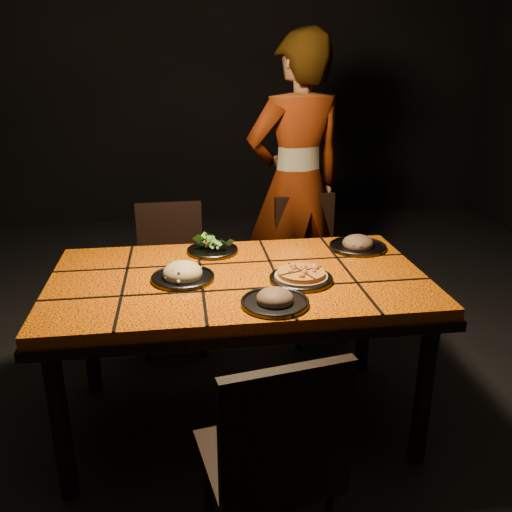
{
  "coord_description": "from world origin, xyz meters",
  "views": [
    {
      "loc": [
        -0.23,
        -2.14,
        1.64
      ],
      "look_at": [
        0.08,
        0.04,
        0.82
      ],
      "focal_mm": 38.0,
      "sensor_mm": 36.0,
      "label": 1
    }
  ],
  "objects": [
    {
      "name": "room_shell",
      "position": [
        0.0,
        0.0,
        1.5
      ],
      "size": [
        6.04,
        7.04,
        3.08
      ],
      "color": "black",
      "rests_on": "ground"
    },
    {
      "name": "dining_table",
      "position": [
        0.0,
        0.0,
        0.67
      ],
      "size": [
        1.62,
        0.92,
        0.75
      ],
      "color": "orange",
      "rests_on": "ground"
    },
    {
      "name": "chair_near",
      "position": [
        0.01,
        -0.84,
        0.5
      ],
      "size": [
        0.45,
        0.45,
        0.86
      ],
      "rotation": [
        0.0,
        0.0,
        3.32
      ],
      "color": "black",
      "rests_on": "ground"
    },
    {
      "name": "chair_far_left",
      "position": [
        -0.3,
        0.84,
        0.48
      ],
      "size": [
        0.39,
        0.39,
        0.84
      ],
      "rotation": [
        0.0,
        0.0,
        0.02
      ],
      "color": "black",
      "rests_on": "ground"
    },
    {
      "name": "chair_far_right",
      "position": [
        0.53,
        0.88,
        0.49
      ],
      "size": [
        0.44,
        0.44,
        0.85
      ],
      "rotation": [
        0.0,
        0.0,
        0.17
      ],
      "color": "black",
      "rests_on": "ground"
    },
    {
      "name": "diner",
      "position": [
        0.48,
        1.06,
        0.9
      ],
      "size": [
        0.74,
        0.59,
        1.79
      ],
      "primitive_type": "imported",
      "rotation": [
        0.0,
        0.0,
        3.41
      ],
      "color": "brown",
      "rests_on": "ground"
    },
    {
      "name": "plate_pizza",
      "position": [
        0.25,
        -0.1,
        0.77
      ],
      "size": [
        0.29,
        0.29,
        0.04
      ],
      "color": "#36363B",
      "rests_on": "dining_table"
    },
    {
      "name": "plate_pasta",
      "position": [
        -0.24,
        -0.01,
        0.77
      ],
      "size": [
        0.27,
        0.27,
        0.09
      ],
      "color": "#36363B",
      "rests_on": "dining_table"
    },
    {
      "name": "plate_salad",
      "position": [
        -0.09,
        0.31,
        0.78
      ],
      "size": [
        0.25,
        0.25,
        0.07
      ],
      "color": "#36363B",
      "rests_on": "dining_table"
    },
    {
      "name": "plate_mushroom_a",
      "position": [
        0.1,
        -0.31,
        0.77
      ],
      "size": [
        0.26,
        0.26,
        0.09
      ],
      "color": "#36363B",
      "rests_on": "dining_table"
    },
    {
      "name": "plate_mushroom_b",
      "position": [
        0.62,
        0.26,
        0.77
      ],
      "size": [
        0.28,
        0.28,
        0.09
      ],
      "color": "#36363B",
      "rests_on": "dining_table"
    }
  ]
}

